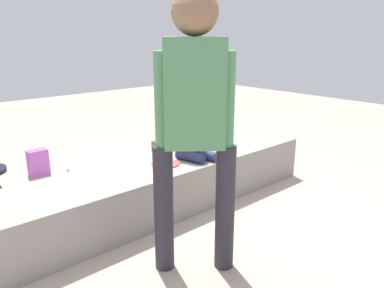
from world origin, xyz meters
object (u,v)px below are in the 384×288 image
at_px(cake_plate, 166,162).
at_px(party_cup_red, 23,198).
at_px(child_seated, 191,132).
at_px(water_bottle_near_gift, 69,181).
at_px(handbag_brown_canvas, 166,149).
at_px(adult_standing, 195,111).
at_px(gift_bag, 38,162).
at_px(cake_box_white, 148,176).

bearing_deg(cake_plate, party_cup_red, 134.89).
xyz_separation_m(child_seated, party_cup_red, (-1.10, 0.84, -0.53)).
height_order(cake_plate, water_bottle_near_gift, cake_plate).
xyz_separation_m(child_seated, handbag_brown_canvas, (0.46, 0.95, -0.46)).
relative_size(adult_standing, party_cup_red, 14.20).
bearing_deg(water_bottle_near_gift, gift_bag, 94.51).
bearing_deg(water_bottle_near_gift, cake_box_white, -22.29).
relative_size(party_cup_red, cake_box_white, 0.36).
distance_m(party_cup_red, handbag_brown_canvas, 1.57).
distance_m(cake_plate, water_bottle_near_gift, 0.97).
bearing_deg(gift_bag, child_seated, -61.86).
bearing_deg(handbag_brown_canvas, cake_plate, -127.61).
bearing_deg(adult_standing, cake_plate, 63.96).
relative_size(cake_plate, handbag_brown_canvas, 0.64).
bearing_deg(child_seated, water_bottle_near_gift, 131.00).
xyz_separation_m(cake_plate, party_cup_red, (-0.83, 0.84, -0.34)).
relative_size(water_bottle_near_gift, cake_box_white, 0.73).
height_order(adult_standing, cake_box_white, adult_standing).
bearing_deg(handbag_brown_canvas, cake_box_white, -142.80).
xyz_separation_m(child_seated, water_bottle_near_gift, (-0.71, 0.81, -0.48)).
relative_size(child_seated, party_cup_red, 4.37).
xyz_separation_m(cake_plate, gift_bag, (-0.49, 1.41, -0.26)).
bearing_deg(gift_bag, water_bottle_near_gift, -85.49).
relative_size(adult_standing, cake_plate, 7.00).
bearing_deg(handbag_brown_canvas, child_seated, -116.06).
bearing_deg(gift_bag, handbag_brown_canvas, -20.83).
xyz_separation_m(adult_standing, handbag_brown_canvas, (1.09, 1.68, -0.82)).
height_order(party_cup_red, handbag_brown_canvas, handbag_brown_canvas).
relative_size(adult_standing, water_bottle_near_gift, 7.01).
bearing_deg(child_seated, handbag_brown_canvas, 63.94).
bearing_deg(cake_plate, gift_bag, 109.06).
distance_m(child_seated, cake_box_white, 0.76).
bearing_deg(adult_standing, child_seated, 49.61).
distance_m(cake_plate, handbag_brown_canvas, 1.23).
relative_size(gift_bag, handbag_brown_canvas, 0.85).
height_order(gift_bag, water_bottle_near_gift, gift_bag).
bearing_deg(gift_bag, cake_plate, -70.94).
height_order(adult_standing, water_bottle_near_gift, adult_standing).
xyz_separation_m(child_seated, cake_box_white, (-0.06, 0.55, -0.52)).
height_order(gift_bag, party_cup_red, gift_bag).
bearing_deg(cake_box_white, cake_plate, -110.48).
bearing_deg(cake_plate, cake_box_white, 69.52).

